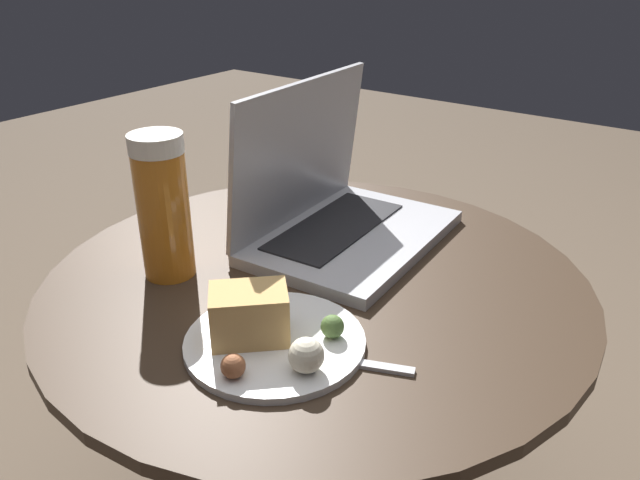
# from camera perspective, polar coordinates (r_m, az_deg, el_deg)

# --- Properties ---
(table) EXTENTS (0.76, 0.76, 0.50)m
(table) POSITION_cam_1_polar(r_m,az_deg,el_deg) (0.94, -0.37, -9.75)
(table) COLOR black
(table) RESTS_ON ground_plane
(laptop) EXTENTS (0.34, 0.25, 0.24)m
(laptop) POSITION_cam_1_polar(r_m,az_deg,el_deg) (0.97, 1.39, 2.92)
(laptop) COLOR #B2B2B7
(laptop) RESTS_ON table
(beer_glass) EXTENTS (0.07, 0.07, 0.20)m
(beer_glass) POSITION_cam_1_polar(r_m,az_deg,el_deg) (0.86, -14.14, 2.97)
(beer_glass) COLOR #C6701E
(beer_glass) RESTS_ON table
(snack_plate) EXTENTS (0.21, 0.21, 0.07)m
(snack_plate) POSITION_cam_1_polar(r_m,az_deg,el_deg) (0.72, -4.84, -8.35)
(snack_plate) COLOR white
(snack_plate) RESTS_ON table
(fork) EXTENTS (0.09, 0.18, 0.00)m
(fork) POSITION_cam_1_polar(r_m,az_deg,el_deg) (0.71, -0.18, -10.67)
(fork) COLOR silver
(fork) RESTS_ON table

